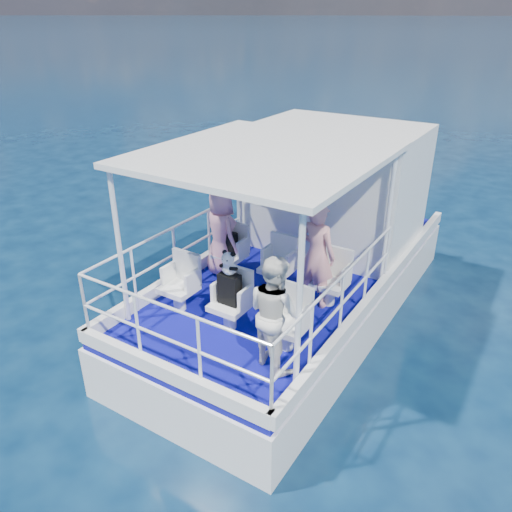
{
  "coord_description": "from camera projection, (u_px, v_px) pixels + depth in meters",
  "views": [
    {
      "loc": [
        3.39,
        -5.83,
        4.84
      ],
      "look_at": [
        -0.01,
        -0.4,
        1.71
      ],
      "focal_mm": 35.0,
      "sensor_mm": 36.0,
      "label": 1
    }
  ],
  "objects": [
    {
      "name": "ground",
      "position": [
        270.0,
        341.0,
        8.18
      ],
      "size": [
        2000.0,
        2000.0,
        0.0
      ],
      "primitive_type": "plane",
      "color": "#071B35",
      "rests_on": "ground"
    },
    {
      "name": "hull",
      "position": [
        298.0,
        313.0,
        8.94
      ],
      "size": [
        3.0,
        7.0,
        1.6
      ],
      "primitive_type": "cube",
      "color": "white",
      "rests_on": "ground"
    },
    {
      "name": "deck",
      "position": [
        300.0,
        271.0,
        8.57
      ],
      "size": [
        2.9,
        6.9,
        0.1
      ],
      "primitive_type": "cube",
      "color": "#090878",
      "rests_on": "hull"
    },
    {
      "name": "cabin",
      "position": [
        335.0,
        187.0,
        9.05
      ],
      "size": [
        2.85,
        2.0,
        2.2
      ],
      "primitive_type": "cube",
      "color": "white",
      "rests_on": "deck"
    },
    {
      "name": "canopy",
      "position": [
        265.0,
        154.0,
        6.65
      ],
      "size": [
        3.0,
        3.2,
        0.08
      ],
      "primitive_type": "cube",
      "color": "white",
      "rests_on": "cabin"
    },
    {
      "name": "canopy_posts",
      "position": [
        262.0,
        234.0,
        7.11
      ],
      "size": [
        2.77,
        2.97,
        2.2
      ],
      "color": "white",
      "rests_on": "deck"
    },
    {
      "name": "railings",
      "position": [
        250.0,
        280.0,
        7.13
      ],
      "size": [
        2.84,
        3.59,
        1.0
      ],
      "primitive_type": null,
      "color": "white",
      "rests_on": "deck"
    },
    {
      "name": "seat_port_fwd",
      "position": [
        230.0,
        264.0,
        8.28
      ],
      "size": [
        0.48,
        0.46,
        0.38
      ],
      "primitive_type": "cube",
      "color": "white",
      "rests_on": "deck"
    },
    {
      "name": "seat_center_fwd",
      "position": [
        277.0,
        277.0,
        7.85
      ],
      "size": [
        0.48,
        0.46,
        0.38
      ],
      "primitive_type": "cube",
      "color": "white",
      "rests_on": "deck"
    },
    {
      "name": "seat_stbd_fwd",
      "position": [
        329.0,
        293.0,
        7.42
      ],
      "size": [
        0.48,
        0.46,
        0.38
      ],
      "primitive_type": "cube",
      "color": "white",
      "rests_on": "deck"
    },
    {
      "name": "seat_port_aft",
      "position": [
        179.0,
        298.0,
        7.29
      ],
      "size": [
        0.48,
        0.46,
        0.38
      ],
      "primitive_type": "cube",
      "color": "white",
      "rests_on": "deck"
    },
    {
      "name": "seat_center_aft",
      "position": [
        230.0,
        315.0,
        6.86
      ],
      "size": [
        0.48,
        0.46,
        0.38
      ],
      "primitive_type": "cube",
      "color": "white",
      "rests_on": "deck"
    },
    {
      "name": "seat_stbd_aft",
      "position": [
        287.0,
        336.0,
        6.43
      ],
      "size": [
        0.48,
        0.46,
        0.38
      ],
      "primitive_type": "cube",
      "color": "white",
      "rests_on": "deck"
    },
    {
      "name": "passenger_port_fwd",
      "position": [
        221.0,
        233.0,
        8.07
      ],
      "size": [
        0.66,
        0.58,
        1.47
      ],
      "primitive_type": "imported",
      "rotation": [
        0.0,
        0.0,
        2.74
      ],
      "color": "pink",
      "rests_on": "deck"
    },
    {
      "name": "passenger_stbd_fwd",
      "position": [
        317.0,
        255.0,
        7.18
      ],
      "size": [
        0.63,
        0.46,
        1.6
      ],
      "primitive_type": "imported",
      "rotation": [
        0.0,
        0.0,
        3.01
      ],
      "color": "pink",
      "rests_on": "deck"
    },
    {
      "name": "passenger_stbd_aft",
      "position": [
        274.0,
        312.0,
        5.93
      ],
      "size": [
        0.87,
        0.79,
        1.47
      ],
      "primitive_type": "imported",
      "rotation": [
        0.0,
        0.0,
        2.75
      ],
      "color": "silver",
      "rests_on": "deck"
    },
    {
      "name": "backpack_port",
      "position": [
        228.0,
        243.0,
        8.11
      ],
      "size": [
        0.28,
        0.16,
        0.37
      ],
      "primitive_type": "cube",
      "color": "black",
      "rests_on": "seat_port_fwd"
    },
    {
      "name": "backpack_center",
      "position": [
        230.0,
        289.0,
        6.7
      ],
      "size": [
        0.29,
        0.17,
        0.44
      ],
      "primitive_type": "cube",
      "color": "black",
      "rests_on": "seat_center_aft"
    },
    {
      "name": "compact_camera",
      "position": [
        226.0,
        231.0,
        8.01
      ],
      "size": [
        0.11,
        0.06,
        0.06
      ],
      "primitive_type": "cube",
      "color": "black",
      "rests_on": "backpack_port"
    },
    {
      "name": "panda",
      "position": [
        229.0,
        263.0,
        6.53
      ],
      "size": [
        0.22,
        0.18,
        0.34
      ],
      "primitive_type": null,
      "color": "white",
      "rests_on": "backpack_center"
    }
  ]
}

